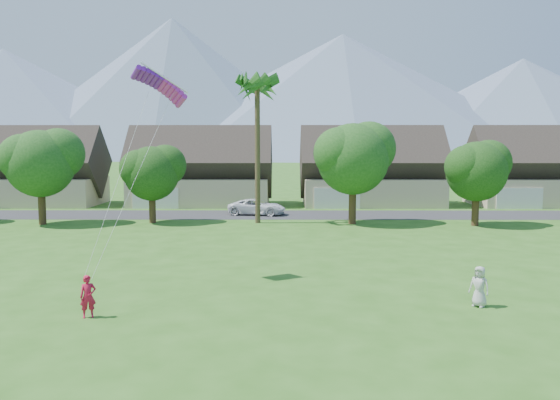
{
  "coord_description": "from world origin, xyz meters",
  "views": [
    {
      "loc": [
        0.15,
        -17.66,
        6.54
      ],
      "look_at": [
        0.0,
        10.0,
        3.8
      ],
      "focal_mm": 35.0,
      "sensor_mm": 36.0,
      "label": 1
    }
  ],
  "objects_px": {
    "parked_car": "(257,207)",
    "parafoil_kite": "(161,84)",
    "kite_flyer": "(88,296)",
    "watcher": "(479,286)"
  },
  "relations": [
    {
      "from": "kite_flyer",
      "to": "watcher",
      "type": "relative_size",
      "value": 0.98
    },
    {
      "from": "parafoil_kite",
      "to": "watcher",
      "type": "bearing_deg",
      "value": -38.14
    },
    {
      "from": "watcher",
      "to": "parafoil_kite",
      "type": "relative_size",
      "value": 0.57
    },
    {
      "from": "kite_flyer",
      "to": "parafoil_kite",
      "type": "relative_size",
      "value": 0.56
    },
    {
      "from": "parafoil_kite",
      "to": "kite_flyer",
      "type": "bearing_deg",
      "value": -121.91
    },
    {
      "from": "parked_car",
      "to": "parafoil_kite",
      "type": "xyz_separation_m",
      "value": [
        -3.44,
        -24.88,
        8.8
      ]
    },
    {
      "from": "watcher",
      "to": "parked_car",
      "type": "bearing_deg",
      "value": 150.55
    },
    {
      "from": "kite_flyer",
      "to": "watcher",
      "type": "distance_m",
      "value": 15.54
    },
    {
      "from": "kite_flyer",
      "to": "parafoil_kite",
      "type": "bearing_deg",
      "value": 52.54
    },
    {
      "from": "parked_car",
      "to": "parafoil_kite",
      "type": "distance_m",
      "value": 26.62
    }
  ]
}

